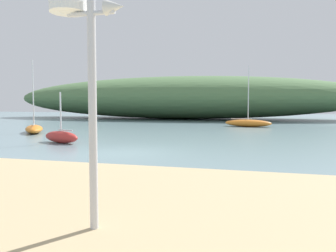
# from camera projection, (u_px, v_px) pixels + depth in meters

# --- Properties ---
(ground_plane) EXTENTS (120.00, 120.00, 0.00)m
(ground_plane) POSITION_uv_depth(u_px,v_px,m) (125.00, 153.00, 13.76)
(ground_plane) COLOR gray
(distant_hill) EXTENTS (49.23, 15.29, 5.74)m
(distant_hill) POSITION_uv_depth(u_px,v_px,m) (180.00, 98.00, 45.83)
(distant_hill) COLOR #517547
(distant_hill) RESTS_ON ground
(mast_structure) EXTENTS (1.12, 0.53, 3.56)m
(mast_structure) POSITION_uv_depth(u_px,v_px,m) (76.00, 24.00, 4.74)
(mast_structure) COLOR silver
(mast_structure) RESTS_ON beach_sand
(sailboat_outer_mooring) EXTENTS (4.25, 2.01, 5.31)m
(sailboat_outer_mooring) POSITION_uv_depth(u_px,v_px,m) (248.00, 123.00, 29.39)
(sailboat_outer_mooring) COLOR orange
(sailboat_outer_mooring) RESTS_ON ground
(sailboat_far_left) EXTENTS (2.63, 1.63, 2.62)m
(sailboat_far_left) POSITION_uv_depth(u_px,v_px,m) (61.00, 137.00, 17.21)
(sailboat_far_left) COLOR #B72D28
(sailboat_far_left) RESTS_ON ground
(sailboat_west_reach) EXTENTS (3.27, 3.87, 5.02)m
(sailboat_west_reach) POSITION_uv_depth(u_px,v_px,m) (34.00, 129.00, 23.19)
(sailboat_west_reach) COLOR orange
(sailboat_west_reach) RESTS_ON ground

